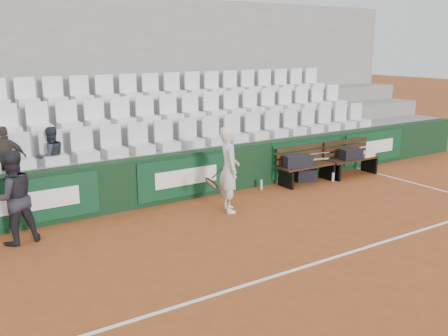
% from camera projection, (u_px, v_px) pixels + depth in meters
% --- Properties ---
extents(ground, '(80.00, 80.00, 0.00)m').
position_uv_depth(ground, '(320.00, 262.00, 7.57)').
color(ground, brown).
rests_on(ground, ground).
extents(court_baseline, '(18.00, 0.06, 0.01)m').
position_uv_depth(court_baseline, '(320.00, 262.00, 7.56)').
color(court_baseline, white).
rests_on(court_baseline, ground).
extents(back_barrier, '(18.00, 0.34, 1.00)m').
position_uv_depth(back_barrier, '(193.00, 174.00, 10.73)').
color(back_barrier, black).
rests_on(back_barrier, ground).
extents(grandstand_tier_front, '(18.00, 0.95, 1.00)m').
position_uv_depth(grandstand_tier_front, '(177.00, 169.00, 11.21)').
color(grandstand_tier_front, gray).
rests_on(grandstand_tier_front, ground).
extents(grandstand_tier_mid, '(18.00, 0.95, 1.45)m').
position_uv_depth(grandstand_tier_mid, '(158.00, 152.00, 11.93)').
color(grandstand_tier_mid, gray).
rests_on(grandstand_tier_mid, ground).
extents(grandstand_tier_back, '(18.00, 0.95, 1.90)m').
position_uv_depth(grandstand_tier_back, '(141.00, 136.00, 12.65)').
color(grandstand_tier_back, gray).
rests_on(grandstand_tier_back, ground).
extents(grandstand_rear_wall, '(18.00, 0.30, 4.40)m').
position_uv_depth(grandstand_rear_wall, '(130.00, 85.00, 12.86)').
color(grandstand_rear_wall, gray).
rests_on(grandstand_rear_wall, ground).
extents(seat_row_front, '(11.90, 0.44, 0.63)m').
position_uv_depth(seat_row_front, '(180.00, 134.00, 10.87)').
color(seat_row_front, silver).
rests_on(seat_row_front, grandstand_tier_front).
extents(seat_row_mid, '(11.90, 0.44, 0.63)m').
position_uv_depth(seat_row_mid, '(160.00, 109.00, 11.54)').
color(seat_row_mid, white).
rests_on(seat_row_mid, grandstand_tier_mid).
extents(seat_row_back, '(11.90, 0.44, 0.63)m').
position_uv_depth(seat_row_back, '(142.00, 87.00, 12.20)').
color(seat_row_back, white).
rests_on(seat_row_back, grandstand_tier_back).
extents(bench_left, '(1.50, 0.56, 0.45)m').
position_uv_depth(bench_left, '(307.00, 174.00, 11.83)').
color(bench_left, '#372010').
rests_on(bench_left, ground).
extents(bench_right, '(1.50, 0.56, 0.45)m').
position_uv_depth(bench_right, '(352.00, 167.00, 12.53)').
color(bench_right, black).
rests_on(bench_right, ground).
extents(sports_bag_left, '(0.70, 0.43, 0.28)m').
position_uv_depth(sports_bag_left, '(298.00, 161.00, 11.53)').
color(sports_bag_left, black).
rests_on(sports_bag_left, bench_left).
extents(sports_bag_right, '(0.58, 0.31, 0.26)m').
position_uv_depth(sports_bag_right, '(351.00, 154.00, 12.35)').
color(sports_bag_right, black).
rests_on(sports_bag_right, bench_right).
extents(towel, '(0.41, 0.31, 0.11)m').
position_uv_depth(towel, '(366.00, 154.00, 12.66)').
color(towel, beige).
rests_on(towel, bench_right).
extents(sports_bag_ground, '(0.56, 0.44, 0.30)m').
position_uv_depth(sports_bag_ground, '(306.00, 175.00, 12.04)').
color(sports_bag_ground, black).
rests_on(sports_bag_ground, ground).
extents(water_bottle_near, '(0.06, 0.06, 0.22)m').
position_uv_depth(water_bottle_near, '(261.00, 185.00, 11.36)').
color(water_bottle_near, '#B1BFC8').
rests_on(water_bottle_near, ground).
extents(water_bottle_far, '(0.06, 0.06, 0.22)m').
position_uv_depth(water_bottle_far, '(333.00, 177.00, 12.01)').
color(water_bottle_far, silver).
rests_on(water_bottle_far, ground).
extents(tennis_player, '(0.79, 0.72, 1.70)m').
position_uv_depth(tennis_player, '(229.00, 169.00, 9.71)').
color(tennis_player, silver).
rests_on(tennis_player, ground).
extents(ball_kid, '(0.84, 0.70, 1.57)m').
position_uv_depth(ball_kid, '(13.00, 198.00, 8.12)').
color(ball_kid, black).
rests_on(ball_kid, ground).
extents(spectator_b, '(0.74, 0.33, 1.24)m').
position_uv_depth(spectator_b, '(4.00, 136.00, 8.96)').
color(spectator_b, '#322C28').
rests_on(spectator_b, grandstand_tier_front).
extents(spectator_c, '(0.64, 0.54, 1.16)m').
position_uv_depth(spectator_c, '(49.00, 134.00, 9.40)').
color(spectator_c, '#212631').
rests_on(spectator_c, grandstand_tier_front).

